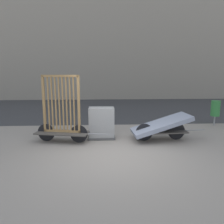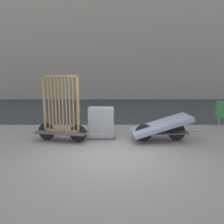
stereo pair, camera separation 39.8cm
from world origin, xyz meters
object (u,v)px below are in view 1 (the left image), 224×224
utility_cabinet (101,124)px  trash_bin (215,109)px  bike_cart_with_bedframe (62,120)px  bike_cart_with_mattress (161,126)px

utility_cabinet → trash_bin: (4.87, 1.60, 0.24)m
utility_cabinet → trash_bin: size_ratio=1.00×
bike_cart_with_bedframe → bike_cart_with_mattress: bike_cart_with_bedframe is taller
bike_cart_with_bedframe → utility_cabinet: bike_cart_with_bedframe is taller
bike_cart_with_mattress → utility_cabinet: (-1.98, 0.34, 0.01)m
bike_cart_with_bedframe → trash_bin: size_ratio=2.27×
bike_cart_with_bedframe → bike_cart_with_mattress: size_ratio=0.96×
trash_bin → bike_cart_with_mattress: bearing=-146.2°
bike_cart_with_mattress → bike_cart_with_bedframe: bearing=176.4°
bike_cart_with_bedframe → bike_cart_with_mattress: (3.26, 0.00, -0.24)m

